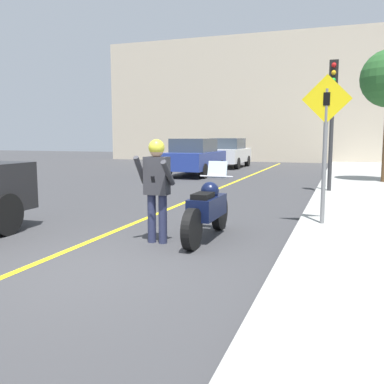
# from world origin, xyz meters

# --- Properties ---
(ground_plane) EXTENTS (80.00, 80.00, 0.00)m
(ground_plane) POSITION_xyz_m (0.00, 0.00, 0.00)
(ground_plane) COLOR #38383A
(road_center_line) EXTENTS (0.12, 36.00, 0.01)m
(road_center_line) POSITION_xyz_m (-0.60, 6.00, 0.00)
(road_center_line) COLOR yellow
(road_center_line) RESTS_ON ground
(building_backdrop) EXTENTS (28.00, 1.20, 8.84)m
(building_backdrop) POSITION_xyz_m (0.00, 26.00, 4.42)
(building_backdrop) COLOR beige
(building_backdrop) RESTS_ON ground
(motorcycle) EXTENTS (0.62, 2.25, 1.32)m
(motorcycle) POSITION_xyz_m (1.21, 2.24, 0.51)
(motorcycle) COLOR black
(motorcycle) RESTS_ON ground
(person_biker) EXTENTS (0.59, 0.47, 1.72)m
(person_biker) POSITION_xyz_m (0.51, 1.68, 1.05)
(person_biker) COLOR #282D4C
(person_biker) RESTS_ON ground
(crossing_sign) EXTENTS (0.91, 0.08, 2.80)m
(crossing_sign) POSITION_xyz_m (3.05, 3.75, 1.79)
(crossing_sign) COLOR slate
(crossing_sign) RESTS_ON sidewalk_curb
(traffic_light) EXTENTS (0.26, 0.30, 3.92)m
(traffic_light) POSITION_xyz_m (3.00, 9.08, 2.82)
(traffic_light) COLOR #2D2D30
(traffic_light) RESTS_ON sidewalk_curb
(parked_car_blue) EXTENTS (1.88, 4.20, 1.68)m
(parked_car_blue) POSITION_xyz_m (-3.02, 13.73, 0.86)
(parked_car_blue) COLOR black
(parked_car_blue) RESTS_ON ground
(parked_car_white) EXTENTS (1.88, 4.20, 1.68)m
(parked_car_white) POSITION_xyz_m (-2.91, 19.34, 0.86)
(parked_car_white) COLOR black
(parked_car_white) RESTS_ON ground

